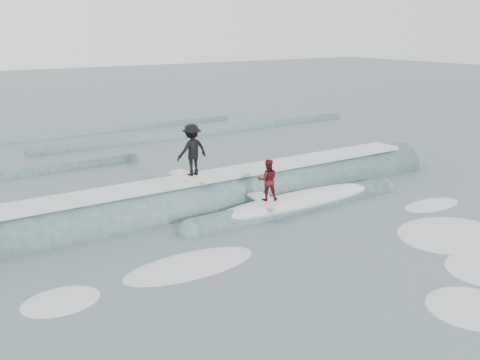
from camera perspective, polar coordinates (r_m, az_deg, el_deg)
ground at (r=16.37m, az=9.35°, el=-7.55°), size 160.00×160.00×0.00m
breaking_wave at (r=20.54m, az=-0.54°, el=-2.28°), size 22.37×3.90×2.23m
surfer_black at (r=19.40m, az=-5.14°, el=3.05°), size 1.28×2.07×1.97m
surfer_red at (r=18.77m, az=2.97°, el=-0.34°), size 0.90×2.05×1.58m
whitewater at (r=16.64m, az=15.41°, el=-7.54°), size 15.96×7.82×0.10m
far_swells at (r=30.67m, az=-15.32°, el=3.20°), size 39.57×8.65×0.80m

